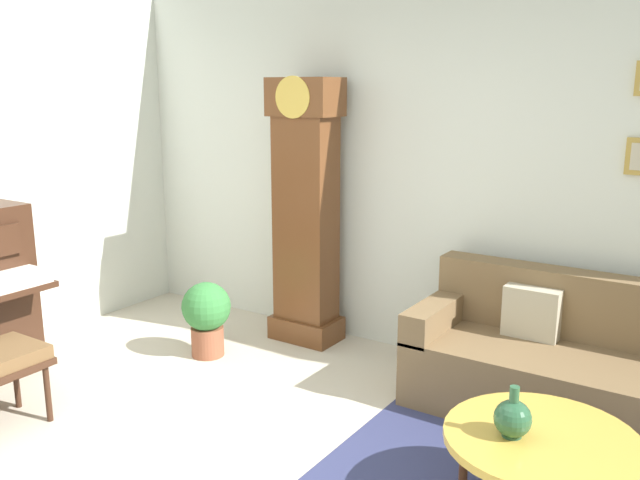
{
  "coord_description": "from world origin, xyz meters",
  "views": [
    {
      "loc": [
        2.11,
        -2.0,
        1.95
      ],
      "look_at": [
        -0.13,
        1.36,
        1.02
      ],
      "focal_mm": 37.44,
      "sensor_mm": 36.0,
      "label": 1
    }
  ],
  "objects": [
    {
      "name": "coffee_table",
      "position": [
        1.43,
        0.82,
        0.39
      ],
      "size": [
        0.88,
        0.88,
        0.42
      ],
      "color": "gold",
      "rests_on": "ground_plane"
    },
    {
      "name": "couch",
      "position": [
        1.32,
        1.92,
        0.31
      ],
      "size": [
        1.9,
        0.8,
        0.84
      ],
      "color": "brown",
      "rests_on": "ground_plane"
    },
    {
      "name": "grandfather_clock",
      "position": [
        -0.75,
        2.09,
        0.96
      ],
      "size": [
        0.52,
        0.34,
        2.03
      ],
      "color": "brown",
      "rests_on": "ground_plane"
    },
    {
      "name": "wall_back",
      "position": [
        0.0,
        2.4,
        1.4
      ],
      "size": [
        5.3,
        0.13,
        2.8
      ],
      "color": "silver",
      "rests_on": "ground_plane"
    },
    {
      "name": "potted_plant",
      "position": [
        -1.16,
        1.41,
        0.32
      ],
      "size": [
        0.36,
        0.36,
        0.56
      ],
      "color": "#935138",
      "rests_on": "ground_plane"
    },
    {
      "name": "green_jug",
      "position": [
        1.32,
        0.74,
        0.51
      ],
      "size": [
        0.17,
        0.17,
        0.24
      ],
      "color": "#234C33",
      "rests_on": "coffee_table"
    }
  ]
}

